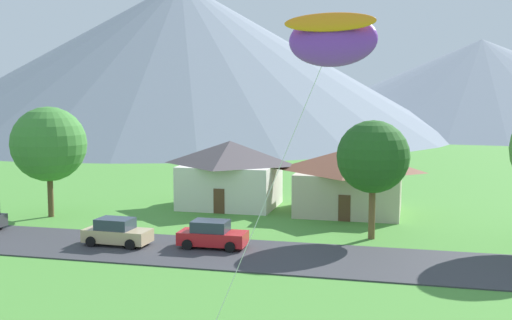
# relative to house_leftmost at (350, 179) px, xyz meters

# --- Properties ---
(road_strip) EXTENTS (160.00, 7.23, 0.08)m
(road_strip) POSITION_rel_house_leftmost_xyz_m (-0.37, -15.02, -2.65)
(road_strip) COLOR #38383D
(road_strip) RESTS_ON ground
(mountain_west_ridge) EXTENTS (108.34, 108.34, 22.90)m
(mountain_west_ridge) POSITION_rel_house_leftmost_xyz_m (21.37, 122.59, 8.77)
(mountain_west_ridge) COLOR gray
(mountain_west_ridge) RESTS_ON ground
(mountain_far_west_ridge) EXTENTS (120.53, 120.53, 34.18)m
(mountain_far_west_ridge) POSITION_rel_house_leftmost_xyz_m (-46.38, 85.57, 14.40)
(mountain_far_west_ridge) COLOR gray
(mountain_far_west_ridge) RESTS_ON ground
(house_leftmost) EXTENTS (8.68, 8.14, 5.18)m
(house_leftmost) POSITION_rel_house_leftmost_xyz_m (0.00, 0.00, 0.00)
(house_leftmost) COLOR beige
(house_leftmost) RESTS_ON ground
(house_left_center) EXTENTS (8.33, 6.87, 5.56)m
(house_left_center) POSITION_rel_house_leftmost_xyz_m (-10.00, 0.05, 0.20)
(house_left_center) COLOR silver
(house_left_center) RESTS_ON ground
(tree_near_left) EXTENTS (4.77, 4.77, 7.85)m
(tree_near_left) POSITION_rel_house_leftmost_xyz_m (2.34, -8.94, 2.76)
(tree_near_left) COLOR brown
(tree_near_left) RESTS_ON ground
(tree_center) EXTENTS (5.76, 5.76, 8.55)m
(tree_center) POSITION_rel_house_leftmost_xyz_m (-22.33, -7.46, 2.97)
(tree_center) COLOR brown
(tree_center) RESTS_ON ground
(parked_car_tan_mid_west) EXTENTS (4.27, 2.21, 1.68)m
(parked_car_tan_mid_west) POSITION_rel_house_leftmost_xyz_m (-13.10, -14.79, -1.82)
(parked_car_tan_mid_west) COLOR tan
(parked_car_tan_mid_west) RESTS_ON road_strip
(parked_car_red_mid_east) EXTENTS (4.23, 2.15, 1.68)m
(parked_car_red_mid_east) POSITION_rel_house_leftmost_xyz_m (-7.06, -13.99, -1.82)
(parked_car_red_mid_east) COLOR red
(parked_car_red_mid_east) RESTS_ON road_strip
(kite_flyer_with_kite) EXTENTS (5.35, 2.52, 11.98)m
(kite_flyer_with_kite) POSITION_rel_house_leftmost_xyz_m (2.45, -32.64, 8.18)
(kite_flyer_with_kite) COLOR #3D3D42
(kite_flyer_with_kite) RESTS_ON ground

